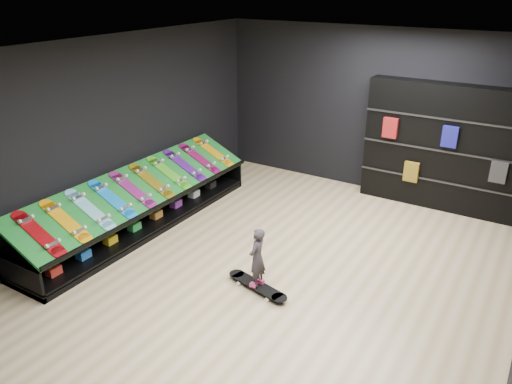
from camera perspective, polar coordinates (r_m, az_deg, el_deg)
The scene contains 20 objects.
floor at distance 7.07m, azimuth 2.63°, elevation -8.86°, with size 6.00×7.00×0.01m, color beige.
ceiling at distance 6.03m, azimuth 3.17°, elevation 16.00°, with size 6.00×7.00×0.01m, color white.
wall_back at distance 9.49m, azimuth 13.30°, elevation 8.93°, with size 6.00×0.02×3.00m, color black.
wall_front at distance 4.05m, azimuth -22.52°, elevation -12.83°, with size 6.00×0.02×3.00m, color black.
wall_left at distance 8.19m, azimuth -15.93°, elevation 6.40°, with size 0.02×7.00×3.00m, color black.
display_rack at distance 8.32m, azimuth -12.86°, elevation -2.26°, with size 0.90×4.50×0.50m, color black, non-canonical shape.
turf_ramp at distance 8.11m, azimuth -12.89°, elevation 0.60°, with size 1.00×4.50×0.04m, color #0F651E.
back_shelving at distance 9.11m, azimuth 20.77°, elevation 4.72°, with size 2.72×0.32×2.17m, color black.
floor_skateboard at distance 6.62m, azimuth 0.13°, elevation -10.85°, with size 0.98×0.22×0.09m, color black, non-canonical shape.
child at distance 6.47m, azimuth 0.14°, elevation -8.74°, with size 0.18×0.13×0.49m, color black.
display_board_0 at distance 7.00m, azimuth -23.58°, elevation -4.40°, with size 0.98×0.22×0.09m, color red, non-canonical shape.
display_board_1 at distance 7.22m, azimuth -20.91°, elevation -3.13°, with size 0.98×0.22×0.09m, color yellow, non-canonical shape.
display_board_2 at distance 7.45m, azimuth -18.41°, elevation -1.93°, with size 0.98×0.22×0.09m, color #0CB2E5, non-canonical shape.
display_board_3 at distance 7.69m, azimuth -16.07°, elevation -0.80°, with size 0.98×0.22×0.09m, color blue, non-canonical shape.
display_board_4 at distance 7.95m, azimuth -13.88°, elevation 0.26°, with size 0.98×0.22×0.09m, color #2626BF, non-canonical shape.
display_board_5 at distance 8.23m, azimuth -11.83°, elevation 1.24°, with size 0.98×0.22×0.09m, color yellow, non-canonical shape.
display_board_6 at distance 8.51m, azimuth -9.92°, elevation 2.17°, with size 0.98×0.22×0.09m, color green, non-canonical shape.
display_board_7 at distance 8.81m, azimuth -8.13°, elevation 3.03°, with size 0.98×0.22×0.09m, color purple, non-canonical shape.
display_board_8 at distance 9.12m, azimuth -6.45°, elevation 3.82°, with size 0.98×0.22×0.09m, color #E5198C, non-canonical shape.
display_board_9 at distance 9.43m, azimuth -4.89°, elevation 4.57°, with size 0.98×0.22×0.09m, color orange, non-canonical shape.
Camera 1 is at (2.86, -5.25, 3.78)m, focal length 35.00 mm.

